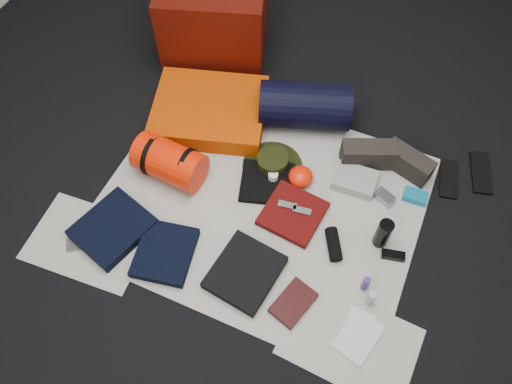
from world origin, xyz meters
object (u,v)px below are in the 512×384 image
at_px(stuff_sack, 170,162).
at_px(navy_duffel, 305,106).
at_px(sleeping_pad, 210,111).
at_px(water_bottle, 383,234).
at_px(paperback_book, 293,303).
at_px(red_cabinet, 214,19).
at_px(compact_camera, 384,197).

distance_m(stuff_sack, navy_duffel, 0.81).
height_order(sleeping_pad, stuff_sack, stuff_sack).
xyz_separation_m(water_bottle, paperback_book, (-0.28, -0.47, -0.08)).
relative_size(red_cabinet, navy_duffel, 1.20).
xyz_separation_m(red_cabinet, compact_camera, (1.29, -0.65, -0.23)).
distance_m(sleeping_pad, compact_camera, 1.09).
relative_size(sleeping_pad, paperback_book, 2.98).
bearing_deg(compact_camera, navy_duffel, 172.92).
distance_m(stuff_sack, water_bottle, 1.14).
relative_size(water_bottle, compact_camera, 1.79).
xyz_separation_m(sleeping_pad, stuff_sack, (-0.01, -0.43, 0.05)).
bearing_deg(compact_camera, water_bottle, -56.59).
height_order(stuff_sack, compact_camera, stuff_sack).
xyz_separation_m(navy_duffel, compact_camera, (0.57, -0.32, -0.11)).
bearing_deg(stuff_sack, red_cabinet, 101.56).
bearing_deg(sleeping_pad, navy_duffel, 20.61).
bearing_deg(paperback_book, sleeping_pad, 151.58).
bearing_deg(red_cabinet, navy_duffel, -43.08).
distance_m(sleeping_pad, paperback_book, 1.20).
relative_size(compact_camera, paperback_book, 0.48).
height_order(sleeping_pad, paperback_book, sleeping_pad).
height_order(sleeping_pad, compact_camera, sleeping_pad).
distance_m(stuff_sack, compact_camera, 1.14).
relative_size(red_cabinet, stuff_sack, 1.66).
relative_size(water_bottle, paperback_book, 0.86).
height_order(navy_duffel, paperback_book, navy_duffel).
height_order(stuff_sack, water_bottle, stuff_sack).
distance_m(compact_camera, paperback_book, 0.75).
bearing_deg(compact_camera, red_cabinet, 175.53).
distance_m(sleeping_pad, navy_duffel, 0.54).
xyz_separation_m(stuff_sack, water_bottle, (1.14, 0.05, -0.02)).
height_order(red_cabinet, water_bottle, red_cabinet).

